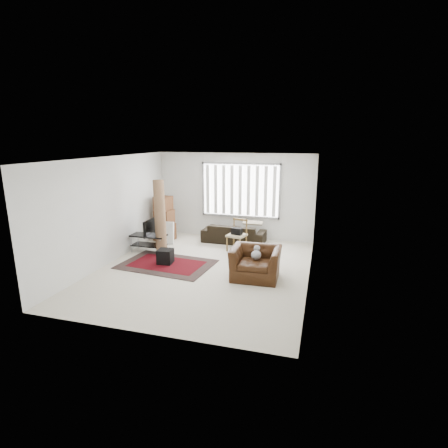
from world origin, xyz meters
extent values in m
plane|color=beige|center=(0.00, 0.00, 0.00)|extent=(6.00, 6.00, 0.00)
cube|color=white|center=(0.00, 0.00, 2.70)|extent=(5.00, 6.00, 0.02)
cube|color=silver|center=(0.00, 3.00, 1.35)|extent=(5.00, 0.02, 2.70)
cube|color=silver|center=(0.00, -3.00, 1.35)|extent=(5.00, 0.02, 2.70)
cube|color=silver|center=(-2.50, 0.00, 1.35)|extent=(0.02, 6.00, 2.70)
cube|color=silver|center=(2.50, 0.00, 1.35)|extent=(0.02, 6.00, 2.70)
cube|color=white|center=(0.20, 2.98, 1.55)|extent=(2.40, 0.01, 1.60)
cube|color=gray|center=(0.20, 2.96, 1.55)|extent=(2.52, 0.06, 1.72)
cube|color=white|center=(0.20, 2.92, 1.55)|extent=(2.40, 0.02, 1.55)
cube|color=black|center=(-1.03, 0.06, 0.01)|extent=(2.42, 1.73, 0.02)
cube|color=#4B060D|center=(-1.03, 0.06, 0.02)|extent=(1.90, 1.21, 0.00)
cube|color=black|center=(-1.95, 0.88, 0.48)|extent=(0.99, 0.45, 0.04)
cube|color=black|center=(-1.95, 0.88, 0.20)|extent=(0.95, 0.42, 0.03)
cylinder|color=#B2B2B7|center=(-2.40, 0.69, 0.25)|extent=(0.03, 0.03, 0.50)
cylinder|color=#B2B2B7|center=(-1.50, 0.69, 0.25)|extent=(0.03, 0.03, 0.50)
cylinder|color=#B2B2B7|center=(-2.40, 1.07, 0.25)|extent=(0.03, 0.03, 0.50)
cylinder|color=#B2B2B7|center=(-1.50, 1.07, 0.25)|extent=(0.03, 0.03, 0.50)
imported|color=black|center=(-1.95, 0.88, 0.73)|extent=(0.10, 0.81, 0.46)
cube|color=black|center=(-1.08, 0.11, 0.20)|extent=(0.40, 0.40, 0.36)
cube|color=#58341B|center=(-2.05, 2.12, 0.26)|extent=(0.63, 0.59, 0.51)
cube|color=#58341B|center=(-2.03, 2.09, 0.74)|extent=(0.57, 0.53, 0.46)
cube|color=#58341B|center=(-2.07, 2.14, 1.18)|extent=(0.52, 0.52, 0.41)
cube|color=silver|center=(-1.84, 1.72, 0.34)|extent=(0.54, 0.17, 0.68)
cylinder|color=brown|center=(-1.59, 0.93, 1.03)|extent=(0.60, 0.75, 2.05)
imported|color=black|center=(0.13, 2.45, 0.37)|extent=(1.94, 0.87, 0.74)
cube|color=#8F805D|center=(0.41, 1.67, 0.45)|extent=(0.58, 0.58, 0.05)
cylinder|color=brown|center=(0.16, 1.53, 0.22)|extent=(0.04, 0.04, 0.45)
cylinder|color=brown|center=(0.56, 1.43, 0.22)|extent=(0.04, 0.04, 0.45)
cylinder|color=brown|center=(0.26, 1.92, 0.22)|extent=(0.04, 0.04, 0.45)
cylinder|color=brown|center=(0.65, 1.82, 0.22)|extent=(0.04, 0.04, 0.45)
cube|color=brown|center=(0.46, 1.88, 0.87)|extent=(0.45, 0.15, 0.06)
cube|color=brown|center=(0.26, 1.93, 0.67)|extent=(0.05, 0.05, 0.45)
cube|color=brown|center=(0.66, 1.83, 0.67)|extent=(0.05, 0.05, 0.45)
cube|color=black|center=(0.41, 1.67, 0.57)|extent=(0.33, 0.24, 0.19)
imported|color=#32190A|center=(1.31, -0.15, 0.41)|extent=(1.14, 1.00, 0.82)
ellipsoid|color=#59595B|center=(1.31, -0.15, 0.53)|extent=(0.23, 0.30, 0.20)
sphere|color=#59595B|center=(1.31, 0.00, 0.66)|extent=(0.15, 0.15, 0.15)
camera|label=1|loc=(2.69, -7.61, 3.14)|focal=28.00mm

